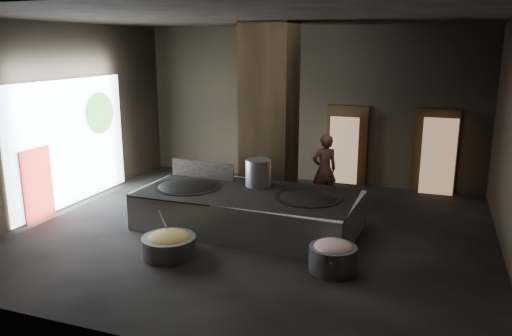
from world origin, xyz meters
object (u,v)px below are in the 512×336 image
at_px(veg_basin, 169,246).
at_px(cook, 324,170).
at_px(wok_right, 308,201).
at_px(wok_left, 187,190).
at_px(meat_basin, 333,259).
at_px(hearth_platform, 248,210).
at_px(stock_pot, 258,173).

bearing_deg(veg_basin, cook, 63.28).
bearing_deg(veg_basin, wok_right, 41.32).
relative_size(wok_left, wok_right, 1.07).
xyz_separation_m(veg_basin, meat_basin, (3.10, 0.41, 0.04)).
distance_m(wok_left, wok_right, 2.80).
height_order(hearth_platform, cook, cook).
distance_m(wok_right, cook, 2.22).
bearing_deg(cook, meat_basin, 70.32).
bearing_deg(hearth_platform, wok_left, -174.70).
relative_size(wok_right, stock_pot, 2.25).
xyz_separation_m(hearth_platform, veg_basin, (-0.89, -1.92, -0.22)).
bearing_deg(hearth_platform, wok_right, 5.45).
relative_size(veg_basin, meat_basin, 1.21).
height_order(hearth_platform, meat_basin, hearth_platform).
bearing_deg(meat_basin, hearth_platform, 145.70).
distance_m(hearth_platform, meat_basin, 2.68).
relative_size(wok_right, cook, 0.77).
bearing_deg(wok_left, stock_pot, 21.80).
xyz_separation_m(stock_pot, meat_basin, (2.16, -2.06, -0.89)).
height_order(stock_pot, cook, cook).
bearing_deg(wok_left, meat_basin, -21.73).
distance_m(cook, veg_basin, 4.73).
bearing_deg(hearth_platform, veg_basin, -111.57).
xyz_separation_m(wok_left, cook, (2.66, 2.31, 0.15)).
xyz_separation_m(wok_right, stock_pot, (-1.30, 0.50, 0.38)).
xyz_separation_m(wok_right, meat_basin, (0.86, -1.56, -0.51)).
relative_size(hearth_platform, wok_left, 3.17).
relative_size(cook, meat_basin, 2.10).
distance_m(stock_pot, cook, 2.08).
height_order(wok_right, veg_basin, wok_right).
bearing_deg(wok_left, veg_basin, -73.35).
bearing_deg(wok_right, stock_pot, 158.96).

